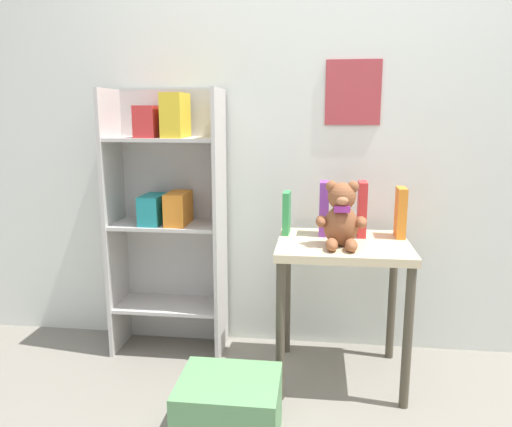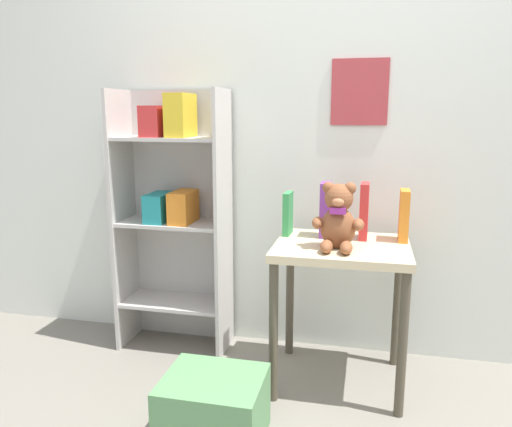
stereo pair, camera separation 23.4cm
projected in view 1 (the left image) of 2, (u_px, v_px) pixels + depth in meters
name	position (u px, v px, depth m)	size (l,w,h in m)	color
wall_back	(332.00, 111.00, 2.53)	(4.80, 0.07, 2.50)	silver
bookshelf_side	(169.00, 206.00, 2.56)	(0.57, 0.29, 1.36)	#BCB7B2
display_table	(342.00, 265.00, 2.29)	(0.59, 0.51, 0.67)	beige
teddy_bear	(341.00, 217.00, 2.16)	(0.22, 0.20, 0.29)	brown
book_standing_green	(287.00, 213.00, 2.40)	(0.03, 0.11, 0.21)	#33934C
book_standing_purple	(324.00, 208.00, 2.37)	(0.04, 0.11, 0.26)	purple
book_standing_red	(362.00, 209.00, 2.35)	(0.04, 0.13, 0.26)	red
book_standing_orange	(401.00, 212.00, 2.33)	(0.04, 0.12, 0.24)	orange
storage_bin	(229.00, 412.00, 1.88)	(0.38, 0.33, 0.26)	#568956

